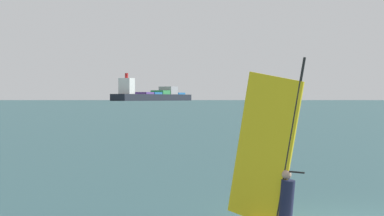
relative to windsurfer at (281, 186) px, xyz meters
The scene contains 3 objects.
windsurfer is the anchor object (origin of this frame).
cargo_ship 735.67m from the windsurfer, 105.05° to the left, with size 72.47×147.22×33.21m.
distant_headland 1335.72m from the windsurfer, 84.36° to the left, with size 857.01×232.19×27.44m, color #756B56.
Camera 1 is at (-1.47, -14.10, 3.00)m, focal length 54.66 mm.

